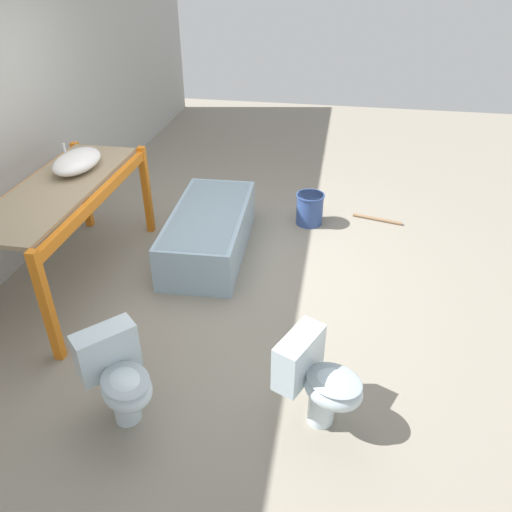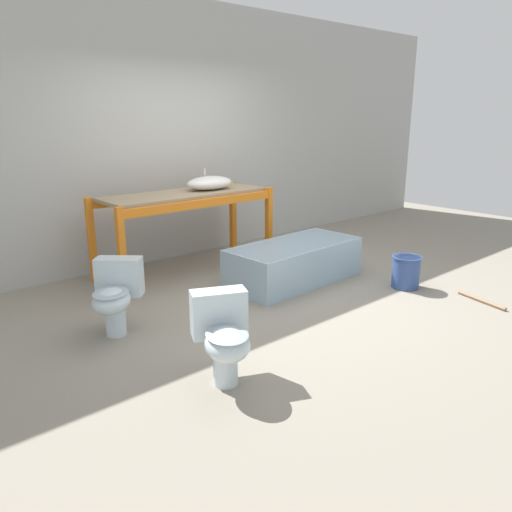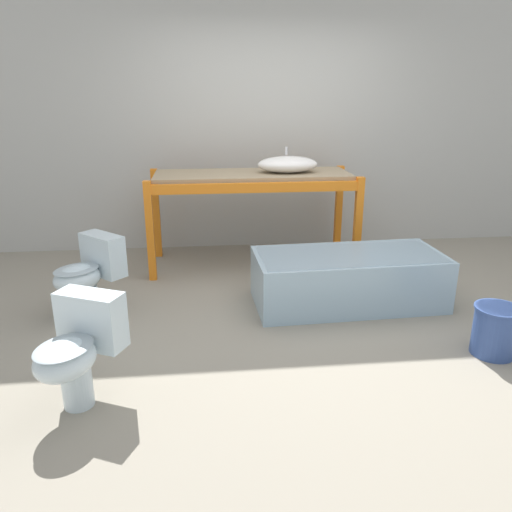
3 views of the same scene
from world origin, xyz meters
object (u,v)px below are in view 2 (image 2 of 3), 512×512
sink_basin (210,183)px  bathtub_main (294,260)px  bucket_white (406,271)px  toilet_near (224,334)px  toilet_far (115,293)px

sink_basin → bathtub_main: (0.35, -1.08, -0.78)m
sink_basin → bathtub_main: size_ratio=0.37×
bathtub_main → bucket_white: size_ratio=4.55×
sink_basin → bathtub_main: 1.38m
toilet_near → bucket_white: toilet_near is taller
toilet_near → bucket_white: size_ratio=1.80×
bathtub_main → sink_basin: bearing=105.7°
toilet_near → toilet_far: 1.28m
toilet_near → bucket_white: 2.73m
bucket_white → bathtub_main: bearing=129.0°
toilet_far → bucket_white: bearing=24.5°
bathtub_main → toilet_near: 2.29m
toilet_near → toilet_far: (-0.20, 1.26, 0.00)m
bucket_white → toilet_near: bearing=-174.3°
bathtub_main → bucket_white: bathtub_main is taller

